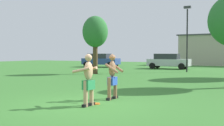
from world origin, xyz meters
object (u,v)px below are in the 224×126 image
Objects in this scene: lamp_post at (187,32)px; player_in_green at (88,79)px; car_silver_far_end at (168,61)px; player_with_cap at (112,75)px; car_blue_mid_lot at (101,60)px; frisbee at (95,104)px; tree_right_field at (95,33)px.

player_in_green is at bearing -86.50° from lamp_post.
car_silver_far_end is (-3.94, 21.09, -0.03)m from player_in_green.
player_with_cap is at bearing 87.71° from player_in_green.
lamp_post is at bearing -19.57° from car_blue_mid_lot.
player_with_cap is 1.00× the size of player_in_green.
car_blue_mid_lot is 1.02× the size of car_silver_far_end.
frisbee is 23.90m from car_blue_mid_lot.
lamp_post reaches higher than tree_right_field.
car_silver_far_end is at bearing 100.81° from frisbee.
car_blue_mid_lot is at bearing 118.72° from tree_right_field.
frisbee is at bearing -59.45° from car_blue_mid_lot.
tree_right_field is at bearing 124.89° from player_with_cap.
player_in_green is 0.37× the size of car_silver_far_end.
player_in_green is 0.35× the size of tree_right_field.
player_in_green reaches higher than player_with_cap.
player_in_green is 0.29× the size of lamp_post.
frisbee is 17.02m from lamp_post.
player_in_green is 17.25m from lamp_post.
car_blue_mid_lot is 0.78× the size of lamp_post.
frisbee is 13.52m from tree_right_field.
car_silver_far_end is 10.34m from tree_right_field.
frisbee is 0.07× the size of car_silver_far_end.
car_blue_mid_lot is 12.07m from lamp_post.
car_blue_mid_lot is at bearing 122.00° from player_with_cap.
car_blue_mid_lot and car_silver_far_end have the same top height.
car_silver_far_end is 0.95× the size of tree_right_field.
car_blue_mid_lot is 8.19m from car_silver_far_end.
car_silver_far_end is at bearing 72.57° from tree_right_field.
player_with_cap is 0.36× the size of car_blue_mid_lot.
frisbee is 0.07× the size of tree_right_field.
player_with_cap is 22.99m from car_blue_mid_lot.
car_silver_far_end is at bearing 101.51° from player_with_cap.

